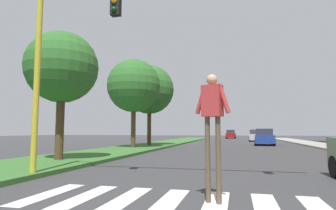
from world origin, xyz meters
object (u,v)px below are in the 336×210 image
object	(u,v)px
sedan_midblock	(264,137)
sedan_distant	(256,136)
traffic_light_gantry	(114,27)
sedan_far_horizon	(231,134)
tree_distant	(149,90)
pedestrian_performer	(212,116)
tree_mid	(62,68)
tree_far	(134,86)

from	to	relation	value
sedan_midblock	sedan_distant	size ratio (longest dim) A/B	1.07
traffic_light_gantry	sedan_far_horizon	xyz separation A→B (m)	(2.15, 49.24, -3.57)
tree_distant	sedan_distant	world-z (taller)	tree_distant
pedestrian_performer	sedan_far_horizon	distance (m)	50.94
tree_mid	sedan_far_horizon	bearing A→B (deg)	82.14
tree_mid	sedan_distant	world-z (taller)	tree_mid
tree_far	traffic_light_gantry	bearing A→B (deg)	-71.39
sedan_midblock	sedan_far_horizon	distance (m)	26.91
tree_far	sedan_midblock	world-z (taller)	tree_far
tree_far	tree_mid	bearing A→B (deg)	-88.29
tree_mid	traffic_light_gantry	xyz separation A→B (m)	(4.16, -3.55, 0.15)
tree_distant	sedan_far_horizon	distance (m)	33.11
pedestrian_performer	sedan_far_horizon	world-z (taller)	pedestrian_performer
traffic_light_gantry	sedan_distant	distance (m)	34.31
traffic_light_gantry	pedestrian_performer	xyz separation A→B (m)	(2.93, -1.69, -2.69)
tree_far	sedan_midblock	size ratio (longest dim) A/B	1.51
tree_far	sedan_distant	size ratio (longest dim) A/B	1.61
tree_mid	tree_distant	size ratio (longest dim) A/B	0.78
pedestrian_performer	traffic_light_gantry	bearing A→B (deg)	150.03
pedestrian_performer	sedan_distant	xyz separation A→B (m)	(2.94, 35.30, -0.90)
tree_distant	traffic_light_gantry	size ratio (longest dim) A/B	0.85
pedestrian_performer	tree_mid	bearing A→B (deg)	143.54
sedan_midblock	sedan_far_horizon	world-z (taller)	sedan_far_horizon
tree_far	sedan_midblock	bearing A→B (deg)	41.95
sedan_midblock	tree_far	bearing A→B (deg)	-138.05
tree_mid	traffic_light_gantry	world-z (taller)	traffic_light_gantry
traffic_light_gantry	sedan_midblock	bearing A→B (deg)	75.07
sedan_midblock	traffic_light_gantry	bearing A→B (deg)	-104.93
traffic_light_gantry	sedan_midblock	xyz separation A→B (m)	(6.03, 22.62, -3.59)
tree_mid	sedan_midblock	distance (m)	21.89
tree_mid	pedestrian_performer	distance (m)	9.17
traffic_light_gantry	pedestrian_performer	distance (m)	4.32
tree_mid	sedan_distant	size ratio (longest dim) A/B	1.32
sedan_midblock	sedan_distant	xyz separation A→B (m)	(-0.16, 10.99, -0.01)
sedan_distant	tree_mid	bearing A→B (deg)	-108.44
tree_mid	tree_far	world-z (taller)	tree_far
sedan_midblock	sedan_distant	distance (m)	10.99
pedestrian_performer	sedan_far_horizon	bearing A→B (deg)	90.87
traffic_light_gantry	sedan_midblock	size ratio (longest dim) A/B	1.89
tree_distant	traffic_light_gantry	xyz separation A→B (m)	(4.40, -17.09, -0.85)
pedestrian_performer	sedan_distant	bearing A→B (deg)	85.24
tree_mid	sedan_distant	bearing A→B (deg)	71.56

